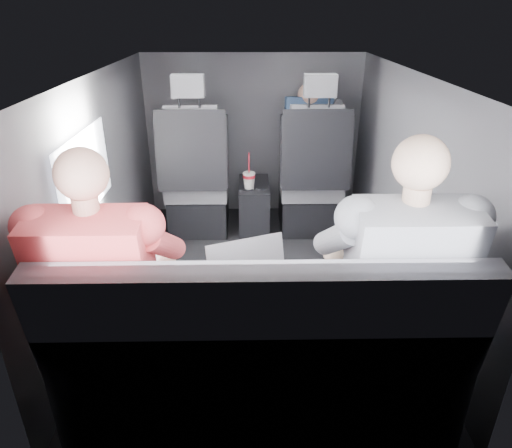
{
  "coord_description": "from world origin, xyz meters",
  "views": [
    {
      "loc": [
        -0.05,
        -2.54,
        1.67
      ],
      "look_at": [
        -0.0,
        -0.05,
        0.49
      ],
      "focal_mm": 32.0,
      "sensor_mm": 36.0,
      "label": 1
    }
  ],
  "objects_px": {
    "front_seat_left": "(197,186)",
    "laptop_silver": "(247,269)",
    "laptop_black": "(378,270)",
    "passenger_rear_right": "(391,282)",
    "passenger_rear_left": "(111,288)",
    "passenger_front_right": "(307,134)",
    "center_console": "(254,207)",
    "rear_bench": "(261,365)",
    "soda_cup": "(249,180)",
    "laptop_white": "(121,270)",
    "front_seat_right": "(311,185)"
  },
  "relations": [
    {
      "from": "front_seat_left",
      "to": "laptop_silver",
      "type": "distance_m",
      "value": 1.72
    },
    {
      "from": "laptop_silver",
      "to": "laptop_black",
      "type": "relative_size",
      "value": 0.97
    },
    {
      "from": "front_seat_left",
      "to": "passenger_rear_right",
      "type": "height_order",
      "value": "passenger_rear_right"
    },
    {
      "from": "passenger_rear_left",
      "to": "passenger_front_right",
      "type": "xyz_separation_m",
      "value": [
        1.05,
        2.07,
        0.1
      ]
    },
    {
      "from": "center_console",
      "to": "passenger_rear_right",
      "type": "bearing_deg",
      "value": -73.79
    },
    {
      "from": "rear_bench",
      "to": "soda_cup",
      "type": "distance_m",
      "value": 1.83
    },
    {
      "from": "laptop_white",
      "to": "front_seat_right",
      "type": "bearing_deg",
      "value": 57.41
    },
    {
      "from": "laptop_white",
      "to": "soda_cup",
      "type": "bearing_deg",
      "value": 70.2
    },
    {
      "from": "rear_bench",
      "to": "passenger_front_right",
      "type": "relative_size",
      "value": 2.25
    },
    {
      "from": "front_seat_right",
      "to": "soda_cup",
      "type": "height_order",
      "value": "front_seat_right"
    },
    {
      "from": "laptop_white",
      "to": "passenger_rear_right",
      "type": "distance_m",
      "value": 1.15
    },
    {
      "from": "laptop_black",
      "to": "passenger_front_right",
      "type": "distance_m",
      "value": 1.94
    },
    {
      "from": "front_seat_left",
      "to": "laptop_silver",
      "type": "bearing_deg",
      "value": -76.57
    },
    {
      "from": "soda_cup",
      "to": "passenger_rear_right",
      "type": "distance_m",
      "value": 1.83
    },
    {
      "from": "soda_cup",
      "to": "passenger_rear_left",
      "type": "height_order",
      "value": "passenger_rear_left"
    },
    {
      "from": "laptop_silver",
      "to": "laptop_black",
      "type": "bearing_deg",
      "value": -1.55
    },
    {
      "from": "front_seat_right",
      "to": "laptop_silver",
      "type": "bearing_deg",
      "value": -106.9
    },
    {
      "from": "laptop_black",
      "to": "passenger_rear_right",
      "type": "bearing_deg",
      "value": -82.36
    },
    {
      "from": "soda_cup",
      "to": "front_seat_left",
      "type": "bearing_deg",
      "value": 169.13
    },
    {
      "from": "passenger_front_right",
      "to": "laptop_black",
      "type": "bearing_deg",
      "value": -87.58
    },
    {
      "from": "front_seat_left",
      "to": "passenger_rear_right",
      "type": "relative_size",
      "value": 0.98
    },
    {
      "from": "rear_bench",
      "to": "passenger_rear_left",
      "type": "height_order",
      "value": "passenger_rear_left"
    },
    {
      "from": "passenger_front_right",
      "to": "laptop_silver",
      "type": "bearing_deg",
      "value": -104.39
    },
    {
      "from": "passenger_rear_right",
      "to": "rear_bench",
      "type": "bearing_deg",
      "value": -170.06
    },
    {
      "from": "passenger_rear_right",
      "to": "passenger_front_right",
      "type": "height_order",
      "value": "passenger_rear_right"
    },
    {
      "from": "soda_cup",
      "to": "laptop_white",
      "type": "distance_m",
      "value": 1.68
    },
    {
      "from": "rear_bench",
      "to": "soda_cup",
      "type": "xyz_separation_m",
      "value": [
        -0.04,
        1.82,
        0.17
      ]
    },
    {
      "from": "laptop_black",
      "to": "center_console",
      "type": "bearing_deg",
      "value": 106.85
    },
    {
      "from": "front_seat_right",
      "to": "passenger_rear_left",
      "type": "bearing_deg",
      "value": -120.37
    },
    {
      "from": "front_seat_left",
      "to": "soda_cup",
      "type": "bearing_deg",
      "value": -10.87
    },
    {
      "from": "rear_bench",
      "to": "passenger_rear_right",
      "type": "height_order",
      "value": "passenger_rear_right"
    },
    {
      "from": "rear_bench",
      "to": "passenger_rear_left",
      "type": "distance_m",
      "value": 0.7
    },
    {
      "from": "center_console",
      "to": "soda_cup",
      "type": "distance_m",
      "value": 0.3
    },
    {
      "from": "laptop_white",
      "to": "passenger_rear_right",
      "type": "height_order",
      "value": "passenger_rear_right"
    },
    {
      "from": "laptop_white",
      "to": "passenger_front_right",
      "type": "xyz_separation_m",
      "value": [
        1.04,
        1.91,
        0.11
      ]
    },
    {
      "from": "soda_cup",
      "to": "passenger_rear_right",
      "type": "relative_size",
      "value": 0.22
    },
    {
      "from": "laptop_black",
      "to": "front_seat_right",
      "type": "bearing_deg",
      "value": 92.37
    },
    {
      "from": "center_console",
      "to": "passenger_rear_right",
      "type": "distance_m",
      "value": 1.98
    },
    {
      "from": "soda_cup",
      "to": "laptop_black",
      "type": "height_order",
      "value": "laptop_black"
    },
    {
      "from": "front_seat_left",
      "to": "passenger_rear_left",
      "type": "distance_m",
      "value": 1.83
    },
    {
      "from": "rear_bench",
      "to": "laptop_black",
      "type": "xyz_separation_m",
      "value": [
        0.52,
        0.23,
        0.32
      ]
    },
    {
      "from": "front_seat_left",
      "to": "laptop_silver",
      "type": "height_order",
      "value": "front_seat_left"
    },
    {
      "from": "laptop_silver",
      "to": "passenger_rear_right",
      "type": "distance_m",
      "value": 0.61
    },
    {
      "from": "soda_cup",
      "to": "passenger_rear_left",
      "type": "distance_m",
      "value": 1.83
    },
    {
      "from": "center_console",
      "to": "laptop_silver",
      "type": "height_order",
      "value": "laptop_silver"
    },
    {
      "from": "front_seat_right",
      "to": "passenger_front_right",
      "type": "distance_m",
      "value": 0.43
    },
    {
      "from": "front_seat_left",
      "to": "passenger_front_right",
      "type": "distance_m",
      "value": 0.98
    },
    {
      "from": "center_console",
      "to": "laptop_silver",
      "type": "relative_size",
      "value": 1.19
    },
    {
      "from": "laptop_black",
      "to": "soda_cup",
      "type": "bearing_deg",
      "value": 109.3
    },
    {
      "from": "front_seat_left",
      "to": "soda_cup",
      "type": "xyz_separation_m",
      "value": [
        0.41,
        -0.08,
        0.07
      ]
    }
  ]
}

